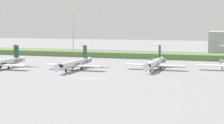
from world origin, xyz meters
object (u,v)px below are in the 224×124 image
at_px(regional_jet_third, 75,63).
at_px(regional_jet_fourth, 155,63).
at_px(regional_jet_second, 1,63).
at_px(antenna_mast, 73,38).

distance_m(regional_jet_third, regional_jet_fourth, 31.02).
xyz_separation_m(regional_jet_second, regional_jet_fourth, (57.39, 17.51, 0.00)).
xyz_separation_m(regional_jet_second, regional_jet_third, (28.18, 7.07, 0.00)).
distance_m(regional_jet_fourth, antenna_mast, 74.14).
distance_m(regional_jet_second, antenna_mast, 65.77).
bearing_deg(regional_jet_second, regional_jet_third, 14.09).
relative_size(regional_jet_second, antenna_mast, 1.33).
bearing_deg(regional_jet_second, regional_jet_fourth, 16.97).
distance_m(regional_jet_third, antenna_mast, 64.62).
relative_size(regional_jet_second, regional_jet_third, 1.00).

